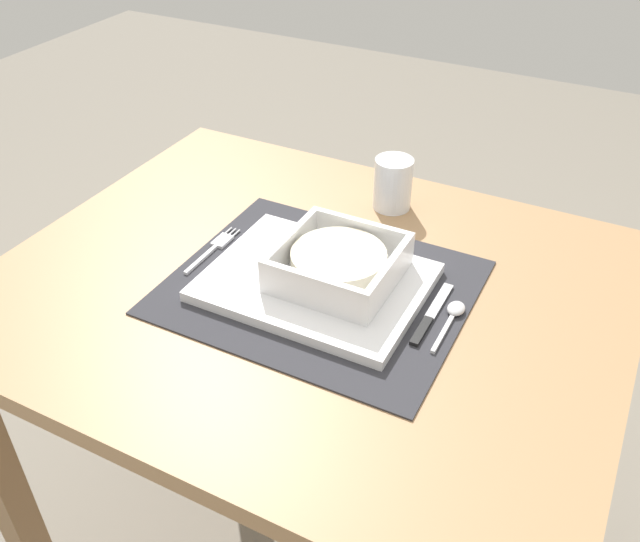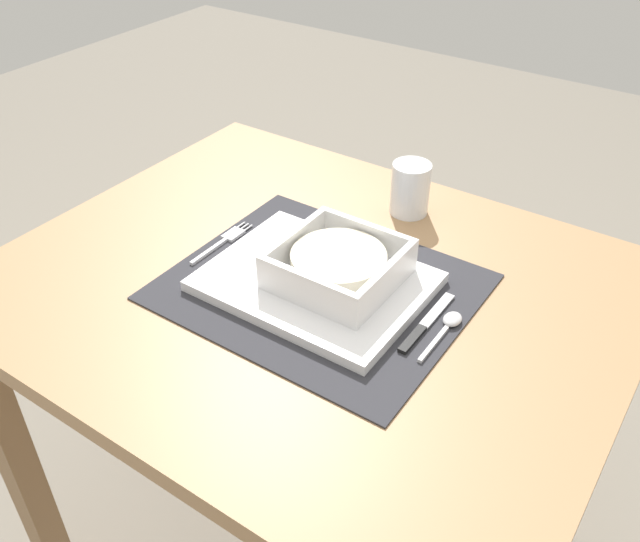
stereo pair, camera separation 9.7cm
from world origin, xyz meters
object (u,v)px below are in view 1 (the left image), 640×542
at_px(fork, 216,246).
at_px(spoon, 453,314).
at_px(dining_table, 309,336).
at_px(drinking_glass, 393,185).
at_px(butter_knife, 430,317).
at_px(porridge_bowl, 339,264).

relative_size(fork, spoon, 1.23).
height_order(dining_table, drinking_glass, drinking_glass).
distance_m(dining_table, butter_knife, 0.22).
distance_m(dining_table, porridge_bowl, 0.16).
distance_m(spoon, butter_knife, 0.03).
bearing_deg(fork, drinking_glass, 47.46).
bearing_deg(dining_table, fork, 177.55).
relative_size(dining_table, spoon, 8.15).
xyz_separation_m(dining_table, butter_knife, (0.19, -0.00, 0.11)).
xyz_separation_m(fork, spoon, (0.38, 0.01, 0.00)).
relative_size(porridge_bowl, fork, 1.20).
height_order(porridge_bowl, drinking_glass, drinking_glass).
height_order(butter_knife, drinking_glass, drinking_glass).
distance_m(butter_knife, drinking_glass, 0.31).
distance_m(spoon, drinking_glass, 0.30).
xyz_separation_m(porridge_bowl, fork, (-0.21, 0.00, -0.04)).
bearing_deg(drinking_glass, fork, -128.28).
relative_size(porridge_bowl, spoon, 1.48).
height_order(dining_table, fork, fork).
xyz_separation_m(fork, drinking_glass, (0.19, 0.25, 0.04)).
bearing_deg(spoon, butter_knife, -147.61).
bearing_deg(porridge_bowl, spoon, 3.64).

